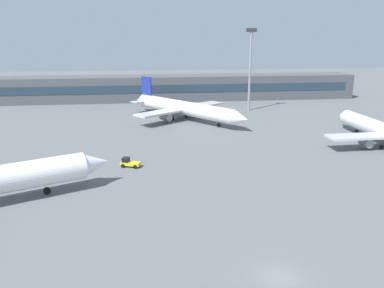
# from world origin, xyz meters

# --- Properties ---
(ground_plane) EXTENTS (400.00, 400.00, 0.00)m
(ground_plane) POSITION_xyz_m (0.00, 40.00, 0.00)
(ground_plane) COLOR slate
(terminal_building) EXTENTS (132.47, 12.13, 9.00)m
(terminal_building) POSITION_xyz_m (0.00, 112.54, 4.50)
(terminal_building) COLOR #4C5156
(terminal_building) RESTS_ON ground_plane
(airplane_far) EXTENTS (30.90, 37.31, 11.07)m
(airplane_far) POSITION_xyz_m (-1.25, 76.22, 3.37)
(airplane_far) COLOR white
(airplane_far) RESTS_ON ground_plane
(baggage_tug_yellow) EXTENTS (3.90, 2.77, 1.75)m
(baggage_tug_yellow) POSITION_xyz_m (-15.99, 36.54, 0.80)
(baggage_tug_yellow) COLOR yellow
(baggage_tug_yellow) RESTS_ON ground_plane
(floodlight_tower_west) EXTENTS (3.20, 0.80, 25.56)m
(floodlight_tower_west) POSITION_xyz_m (20.72, 88.57, 14.80)
(floodlight_tower_west) COLOR gray
(floodlight_tower_west) RESTS_ON ground_plane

